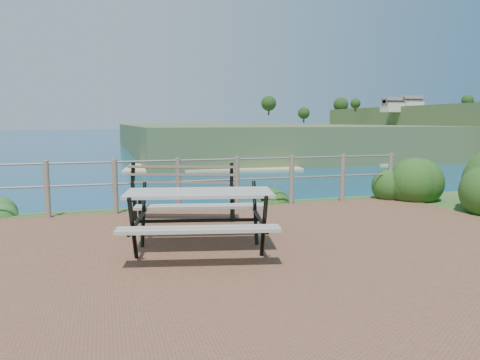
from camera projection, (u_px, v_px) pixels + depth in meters
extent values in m
cube|color=brown|center=(223.00, 262.00, 5.67)|extent=(10.00, 7.00, 0.12)
plane|color=#15667E|center=(104.00, 125.00, 195.93)|extent=(1200.00, 1200.00, 0.00)
cylinder|color=#6B5B4C|center=(47.00, 189.00, 8.14)|extent=(0.10, 0.10, 1.00)
cylinder|color=#6B5B4C|center=(115.00, 187.00, 8.47)|extent=(0.10, 0.10, 1.00)
cylinder|color=#6B5B4C|center=(178.00, 184.00, 8.79)|extent=(0.10, 0.10, 1.00)
cylinder|color=#6B5B4C|center=(237.00, 182.00, 9.12)|extent=(0.10, 0.10, 1.00)
cylinder|color=#6B5B4C|center=(292.00, 180.00, 9.44)|extent=(0.10, 0.10, 1.00)
cylinder|color=#6B5B4C|center=(343.00, 178.00, 9.76)|extent=(0.10, 0.10, 1.00)
cylinder|color=#6B5B4C|center=(390.00, 176.00, 10.09)|extent=(0.10, 0.10, 1.00)
cylinder|color=slate|center=(178.00, 161.00, 8.74)|extent=(9.40, 0.04, 0.04)
cylinder|color=slate|center=(178.00, 182.00, 8.79)|extent=(9.40, 0.04, 0.04)
cube|color=#3D5C2E|center=(381.00, 136.00, 245.64)|extent=(260.00, 180.00, 12.00)
cube|color=gray|center=(199.00, 193.00, 6.00)|extent=(1.98, 1.14, 0.04)
cube|color=gray|center=(199.00, 217.00, 6.04)|extent=(1.88, 0.66, 0.04)
cube|color=gray|center=(199.00, 217.00, 6.04)|extent=(1.88, 0.66, 0.04)
cylinder|color=black|center=(199.00, 221.00, 6.04)|extent=(1.58, 0.38, 0.05)
cube|color=brown|center=(185.00, 191.00, 8.01)|extent=(1.83, 1.00, 0.04)
cube|color=brown|center=(184.00, 173.00, 7.97)|extent=(1.73, 0.71, 0.41)
cube|color=black|center=(185.00, 205.00, 8.04)|extent=(0.07, 0.08, 0.49)
cube|color=black|center=(185.00, 205.00, 8.04)|extent=(0.07, 0.08, 0.49)
cube|color=black|center=(185.00, 205.00, 8.04)|extent=(0.07, 0.08, 0.49)
cube|color=black|center=(185.00, 205.00, 8.04)|extent=(0.07, 0.08, 0.49)
ellipsoid|color=#153F13|center=(403.00, 200.00, 10.09)|extent=(1.10, 1.10, 1.57)
ellipsoid|color=#153F13|center=(269.00, 202.00, 9.86)|extent=(0.69, 0.69, 0.40)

